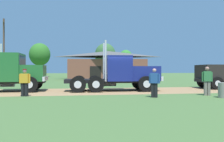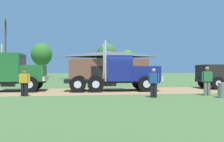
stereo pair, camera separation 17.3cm
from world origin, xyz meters
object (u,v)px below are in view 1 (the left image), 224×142
at_px(truck_foreground_white, 122,74).
at_px(utility_pole_near, 4,48).
at_px(visitor_by_barrel, 25,81).
at_px(steel_barrel, 224,90).
at_px(shed_building, 108,66).
at_px(visitor_standing_near, 154,82).
at_px(truck_near_left, 10,74).
at_px(visitor_walking_mid, 207,80).

relative_size(truck_foreground_white, utility_pole_near, 0.77).
distance_m(visitor_by_barrel, steel_barrel, 11.58).
distance_m(truck_foreground_white, shed_building, 21.47).
xyz_separation_m(visitor_standing_near, visitor_by_barrel, (-7.48, 1.67, 0.01)).
height_order(truck_near_left, visitor_walking_mid, truck_near_left).
bearing_deg(visitor_standing_near, utility_pole_near, 123.95).
xyz_separation_m(visitor_walking_mid, utility_pole_near, (-19.15, 22.68, 3.98)).
relative_size(truck_near_left, steel_barrel, 8.48).
xyz_separation_m(truck_near_left, utility_pole_near, (-6.30, 18.19, 3.63)).
relative_size(truck_near_left, visitor_walking_mid, 4.09).
bearing_deg(visitor_standing_near, truck_foreground_white, 103.25).
distance_m(truck_near_left, visitor_walking_mid, 13.61).
xyz_separation_m(visitor_by_barrel, steel_barrel, (11.31, -2.42, -0.47)).
xyz_separation_m(visitor_standing_near, steel_barrel, (3.83, -0.75, -0.46)).
bearing_deg(utility_pole_near, visitor_by_barrel, -69.32).
height_order(visitor_walking_mid, utility_pole_near, utility_pole_near).
bearing_deg(steel_barrel, utility_pole_near, 129.09).
height_order(visitor_walking_mid, visitor_by_barrel, visitor_walking_mid).
distance_m(truck_near_left, visitor_standing_near, 10.54).
relative_size(truck_foreground_white, visitor_standing_near, 4.35).
bearing_deg(visitor_by_barrel, visitor_walking_mid, -6.20).
xyz_separation_m(truck_near_left, shed_building, (9.89, 20.76, 1.04)).
bearing_deg(visitor_by_barrel, utility_pole_near, 110.68).
distance_m(visitor_by_barrel, shed_building, 25.42).
relative_size(visitor_standing_near, utility_pole_near, 0.18).
bearing_deg(shed_building, steel_barrel, -83.05).
height_order(truck_foreground_white, steel_barrel, truck_foreground_white).
bearing_deg(utility_pole_near, shed_building, 9.04).
xyz_separation_m(truck_foreground_white, visitor_by_barrel, (-6.46, -2.68, -0.38)).
height_order(truck_foreground_white, utility_pole_near, utility_pole_near).
xyz_separation_m(truck_foreground_white, utility_pole_near, (-14.57, 18.81, 3.67)).
bearing_deg(visitor_walking_mid, utility_pole_near, 130.17).
bearing_deg(truck_near_left, visitor_standing_near, -28.16).
height_order(truck_foreground_white, visitor_by_barrel, truck_foreground_white).
distance_m(truck_foreground_white, visitor_walking_mid, 6.01).
bearing_deg(truck_near_left, shed_building, 64.53).
height_order(visitor_standing_near, visitor_walking_mid, visitor_walking_mid).
bearing_deg(truck_near_left, visitor_walking_mid, -19.29).
relative_size(visitor_by_barrel, steel_barrel, 1.91).
height_order(truck_foreground_white, visitor_walking_mid, truck_foreground_white).
bearing_deg(visitor_by_barrel, shed_building, 71.43).
bearing_deg(steel_barrel, visitor_standing_near, 168.95).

